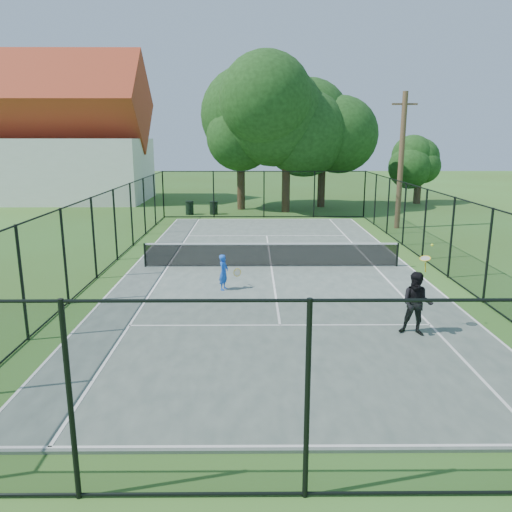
{
  "coord_description": "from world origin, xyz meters",
  "views": [
    {
      "loc": [
        -0.75,
        -19.19,
        5.04
      ],
      "look_at": [
        -0.63,
        -3.0,
        1.2
      ],
      "focal_mm": 35.0,
      "sensor_mm": 36.0,
      "label": 1
    }
  ],
  "objects_px": {
    "player_black": "(417,304)",
    "utility_pole": "(401,160)",
    "tennis_net": "(271,254)",
    "trash_bin_right": "(214,208)",
    "trash_bin_left": "(190,208)",
    "player_blue": "(224,272)"
  },
  "relations": [
    {
      "from": "player_black",
      "to": "utility_pole",
      "type": "bearing_deg",
      "value": 75.74
    },
    {
      "from": "tennis_net",
      "to": "trash_bin_right",
      "type": "relative_size",
      "value": 11.45
    },
    {
      "from": "trash_bin_right",
      "to": "player_black",
      "type": "height_order",
      "value": "player_black"
    },
    {
      "from": "trash_bin_left",
      "to": "player_blue",
      "type": "distance_m",
      "value": 17.63
    },
    {
      "from": "trash_bin_left",
      "to": "utility_pole",
      "type": "xyz_separation_m",
      "value": [
        12.54,
        -5.25,
        3.35
      ]
    },
    {
      "from": "utility_pole",
      "to": "trash_bin_left",
      "type": "bearing_deg",
      "value": 157.27
    },
    {
      "from": "player_black",
      "to": "trash_bin_right",
      "type": "bearing_deg",
      "value": 107.7
    },
    {
      "from": "trash_bin_left",
      "to": "player_blue",
      "type": "bearing_deg",
      "value": -79.28
    },
    {
      "from": "trash_bin_right",
      "to": "player_black",
      "type": "relative_size",
      "value": 0.38
    },
    {
      "from": "trash_bin_left",
      "to": "trash_bin_right",
      "type": "distance_m",
      "value": 1.62
    },
    {
      "from": "trash_bin_left",
      "to": "tennis_net",
      "type": "bearing_deg",
      "value": -70.72
    },
    {
      "from": "player_blue",
      "to": "player_black",
      "type": "xyz_separation_m",
      "value": [
        5.18,
        -4.0,
        0.24
      ]
    },
    {
      "from": "trash_bin_left",
      "to": "player_black",
      "type": "relative_size",
      "value": 0.4
    },
    {
      "from": "tennis_net",
      "to": "utility_pole",
      "type": "xyz_separation_m",
      "value": [
        7.55,
        9.0,
        3.24
      ]
    },
    {
      "from": "trash_bin_left",
      "to": "utility_pole",
      "type": "distance_m",
      "value": 14.0
    },
    {
      "from": "tennis_net",
      "to": "player_blue",
      "type": "bearing_deg",
      "value": -119.15
    },
    {
      "from": "trash_bin_right",
      "to": "player_blue",
      "type": "height_order",
      "value": "player_blue"
    },
    {
      "from": "trash_bin_left",
      "to": "trash_bin_right",
      "type": "xyz_separation_m",
      "value": [
        1.62,
        0.11,
        -0.02
      ]
    },
    {
      "from": "player_black",
      "to": "trash_bin_left",
      "type": "bearing_deg",
      "value": 111.63
    },
    {
      "from": "tennis_net",
      "to": "player_blue",
      "type": "height_order",
      "value": "player_blue"
    },
    {
      "from": "tennis_net",
      "to": "trash_bin_left",
      "type": "relative_size",
      "value": 10.92
    },
    {
      "from": "trash_bin_left",
      "to": "utility_pole",
      "type": "bearing_deg",
      "value": -22.73
    }
  ]
}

